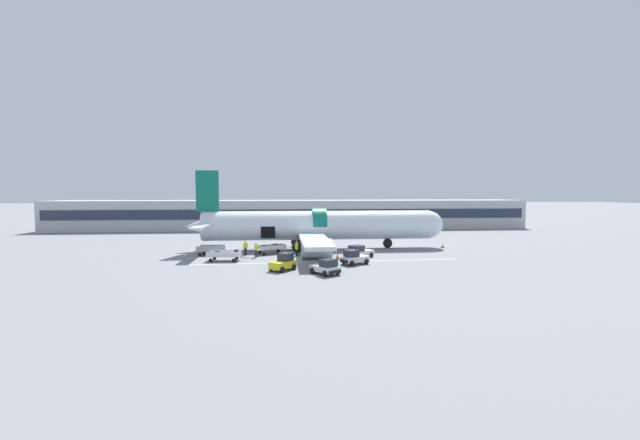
% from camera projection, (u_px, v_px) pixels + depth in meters
% --- Properties ---
extents(ground_plane, '(500.00, 500.00, 0.00)m').
position_uv_depth(ground_plane, '(305.00, 258.00, 42.69)').
color(ground_plane, slate).
extents(apron_marking_line, '(28.57, 1.02, 0.01)m').
position_uv_depth(apron_marking_line, '(324.00, 262.00, 40.43)').
color(apron_marking_line, silver).
rests_on(apron_marking_line, ground_plane).
extents(terminal_strip, '(92.61, 9.83, 5.65)m').
position_uv_depth(terminal_strip, '(294.00, 214.00, 78.92)').
color(terminal_strip, '#B2B2B7').
rests_on(terminal_strip, ground_plane).
extents(airplane, '(32.78, 28.50, 9.87)m').
position_uv_depth(airplane, '(315.00, 226.00, 49.71)').
color(airplane, silver).
rests_on(airplane, ground_plane).
extents(baggage_tug_lead, '(3.04, 2.49, 1.47)m').
position_uv_depth(baggage_tug_lead, '(354.00, 258.00, 39.00)').
color(baggage_tug_lead, silver).
rests_on(baggage_tug_lead, ground_plane).
extents(baggage_tug_mid, '(3.45, 3.02, 1.39)m').
position_uv_depth(baggage_tug_mid, '(359.00, 252.00, 43.00)').
color(baggage_tug_mid, silver).
rests_on(baggage_tug_mid, ground_plane).
extents(baggage_tug_rear, '(2.69, 2.95, 1.36)m').
position_uv_depth(baggage_tug_rear, '(326.00, 268.00, 34.21)').
color(baggage_tug_rear, silver).
rests_on(baggage_tug_rear, ground_plane).
extents(baggage_tug_spare, '(2.62, 2.73, 1.57)m').
position_uv_depth(baggage_tug_spare, '(283.00, 263.00, 36.02)').
color(baggage_tug_spare, yellow).
rests_on(baggage_tug_spare, ground_plane).
extents(baggage_cart_loading, '(4.13, 2.55, 1.17)m').
position_uv_depth(baggage_cart_loading, '(272.00, 249.00, 45.68)').
color(baggage_cart_loading, '#B7BABF').
rests_on(baggage_cart_loading, ground_plane).
extents(baggage_cart_queued, '(4.35, 2.17, 1.19)m').
position_uv_depth(baggage_cart_queued, '(225.00, 256.00, 40.96)').
color(baggage_cart_queued, silver).
rests_on(baggage_cart_queued, ground_plane).
extents(baggage_cart_empty, '(3.86, 2.20, 1.09)m').
position_uv_depth(baggage_cart_empty, '(212.00, 250.00, 44.84)').
color(baggage_cart_empty, '#999BA0').
rests_on(baggage_cart_empty, ground_plane).
extents(ground_crew_loader_a, '(0.55, 0.52, 1.67)m').
position_uv_depth(ground_crew_loader_a, '(245.00, 247.00, 44.85)').
color(ground_crew_loader_a, black).
rests_on(ground_crew_loader_a, ground_plane).
extents(ground_crew_loader_b, '(0.57, 0.57, 1.77)m').
position_uv_depth(ground_crew_loader_b, '(306.00, 247.00, 45.06)').
color(ground_crew_loader_b, black).
rests_on(ground_crew_loader_b, ground_plane).
extents(ground_crew_driver, '(0.51, 0.51, 1.61)m').
position_uv_depth(ground_crew_driver, '(256.00, 250.00, 43.35)').
color(ground_crew_driver, '#1E2338').
rests_on(ground_crew_driver, ground_plane).
extents(ground_crew_supervisor, '(0.38, 0.55, 1.60)m').
position_uv_depth(ground_crew_supervisor, '(297.00, 248.00, 44.26)').
color(ground_crew_supervisor, black).
rests_on(ground_crew_supervisor, ground_plane).
extents(ground_crew_helper, '(0.57, 0.41, 1.62)m').
position_uv_depth(ground_crew_helper, '(305.00, 245.00, 46.82)').
color(ground_crew_helper, black).
rests_on(ground_crew_helper, ground_plane).
extents(suitcase_on_tarmac_upright, '(0.38, 0.33, 0.86)m').
position_uv_depth(suitcase_on_tarmac_upright, '(287.00, 253.00, 43.80)').
color(suitcase_on_tarmac_upright, '#2D2D33').
rests_on(suitcase_on_tarmac_upright, ground_plane).
extents(safety_cone_nose, '(0.46, 0.46, 0.61)m').
position_uv_depth(safety_cone_nose, '(443.00, 246.00, 50.85)').
color(safety_cone_nose, black).
rests_on(safety_cone_nose, ground_plane).
extents(safety_cone_engine_left, '(0.59, 0.59, 0.70)m').
position_uv_depth(safety_cone_engine_left, '(314.00, 270.00, 34.64)').
color(safety_cone_engine_left, black).
rests_on(safety_cone_engine_left, ground_plane).
extents(safety_cone_wingtip, '(0.64, 0.64, 0.65)m').
position_uv_depth(safety_cone_wingtip, '(337.00, 256.00, 42.03)').
color(safety_cone_wingtip, black).
rests_on(safety_cone_wingtip, ground_plane).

